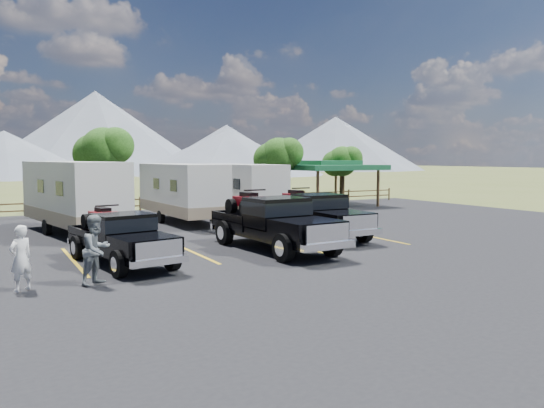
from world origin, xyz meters
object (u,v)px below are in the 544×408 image
rig_left (121,237)px  trailer_left (74,196)px  pavilion (328,167)px  rig_right (316,214)px  trailer_center (182,192)px  person_b (96,250)px  rig_center (273,221)px  trailer_right (242,190)px  person_a (21,258)px

rig_left → trailer_left: bearing=82.2°
pavilion → rig_right: 15.38m
rig_left → rig_right: bearing=2.8°
rig_left → trailer_center: (5.32, 9.47, 0.72)m
trailer_left → person_b: bearing=-105.7°
pavilion → rig_center: pavilion is taller
rig_center → person_b: size_ratio=3.54×
rig_right → trailer_right: trailer_right is taller
trailer_center → trailer_left: bearing=-166.9°
rig_center → trailer_right: trailer_right is taller
rig_left → rig_right: (8.64, 1.88, 0.12)m
pavilion → person_a: 26.51m
trailer_left → trailer_center: (5.55, 1.58, -0.08)m
rig_right → person_b: bearing=-155.7°
trailer_right → person_a: size_ratio=5.15×
trailer_right → rig_left: bearing=-132.5°
rig_center → rig_right: (3.13, 1.89, -0.05)m
rig_center → person_a: bearing=-169.0°
rig_left → rig_center: rig_center is taller
trailer_right → person_b: (-10.11, -12.28, -0.64)m
pavilion → trailer_right: 9.88m
rig_right → trailer_center: size_ratio=0.70×
pavilion → person_a: size_ratio=3.69×
trailer_left → person_a: 10.54m
pavilion → trailer_center: pavilion is taller
trailer_right → person_a: (-11.93, -12.09, -0.74)m
pavilion → rig_left: bearing=-141.4°
rig_left → trailer_right: (8.93, 9.84, 0.70)m
rig_center → trailer_left: 9.79m
pavilion → trailer_left: bearing=-160.8°
rig_right → trailer_left: (-8.87, 6.01, 0.68)m
rig_left → trailer_center: bearing=51.2°
rig_right → trailer_left: trailer_left is taller
person_a → trailer_center: bearing=-156.5°
trailer_right → person_a: trailer_right is taller
pavilion → trailer_right: (-8.81, -4.31, -1.17)m
trailer_center → person_b: (-6.50, -11.91, -0.66)m
rig_right → trailer_center: bearing=114.2°
trailer_center → person_a: trailer_center is taller
trailer_right → rig_right: bearing=-92.3°
pavilion → person_a: pavilion is taller
trailer_right → person_b: 15.92m
pavilion → rig_center: size_ratio=0.94×
trailer_left → person_a: (-2.77, -10.13, -0.83)m
trailer_right → person_a: bearing=-134.9°
rig_right → person_b: (-9.82, -4.32, -0.06)m
rig_left → trailer_right: 13.31m
rig_right → trailer_right: bearing=88.5°
rig_left → trailer_center: trailer_center is taller
pavilion → trailer_right: pavilion is taller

